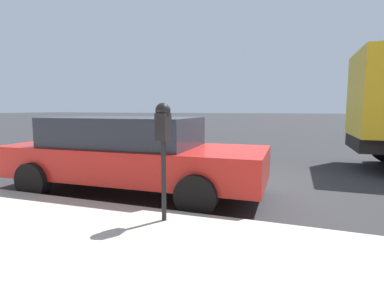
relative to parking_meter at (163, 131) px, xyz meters
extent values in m
plane|color=#2B2B2D|center=(2.58, -0.06, -1.30)|extent=(220.00, 220.00, 0.00)
cylinder|color=black|center=(0.00, 0.00, -0.63)|extent=(0.06, 0.06, 1.03)
cube|color=black|center=(0.00, 0.00, 0.06)|extent=(0.20, 0.14, 0.34)
sphere|color=black|center=(0.00, 0.00, 0.26)|extent=(0.19, 0.19, 0.19)
cube|color=gold|center=(0.11, 0.00, 0.01)|extent=(0.01, 0.11, 0.12)
cube|color=black|center=(0.11, 0.00, 0.13)|extent=(0.01, 0.10, 0.08)
cube|color=#B21E19|center=(1.46, 1.31, -0.69)|extent=(1.88, 4.91, 0.57)
cube|color=#232833|center=(1.46, 1.50, -0.14)|extent=(1.62, 2.76, 0.53)
cylinder|color=black|center=(2.38, -0.18, -0.98)|extent=(0.24, 0.65, 0.64)
cylinder|color=black|center=(0.62, -0.22, -0.98)|extent=(0.24, 0.65, 0.64)
cylinder|color=black|center=(2.30, 2.84, -0.98)|extent=(0.24, 0.65, 0.64)
cylinder|color=black|center=(0.54, 2.79, -0.98)|extent=(0.24, 0.65, 0.64)
camera|label=1|loc=(-3.38, -1.58, 0.28)|focal=28.00mm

